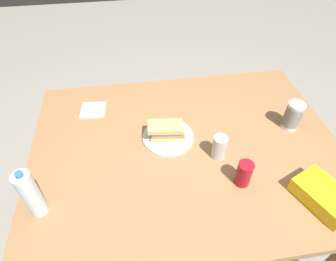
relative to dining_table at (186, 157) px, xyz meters
name	(u,v)px	position (x,y,z in m)	size (l,w,h in m)	color
ground_plane	(182,219)	(0.00, 0.00, -0.65)	(8.00, 8.00, 0.00)	gray
dining_table	(186,157)	(0.00, 0.00, 0.00)	(1.51, 1.15, 0.73)	#9E7047
paper_plate	(168,137)	(0.08, -0.07, 0.09)	(0.26, 0.26, 0.01)	white
sandwich	(167,130)	(0.09, -0.07, 0.13)	(0.19, 0.12, 0.08)	#DBB26B
soda_can_red	(244,174)	(-0.19, 0.24, 0.14)	(0.07, 0.07, 0.12)	maroon
chip_bag	(324,196)	(-0.49, 0.38, 0.11)	(0.23, 0.15, 0.07)	yellow
water_bottle_tall	(31,194)	(0.65, 0.25, 0.20)	(0.07, 0.07, 0.25)	silver
plastic_cup_stack	(293,116)	(-0.56, -0.06, 0.15)	(0.08, 0.08, 0.15)	silver
soda_can_silver	(219,147)	(-0.13, 0.08, 0.14)	(0.07, 0.07, 0.12)	silver
paper_napkin	(93,110)	(0.46, -0.35, 0.08)	(0.13, 0.13, 0.01)	white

